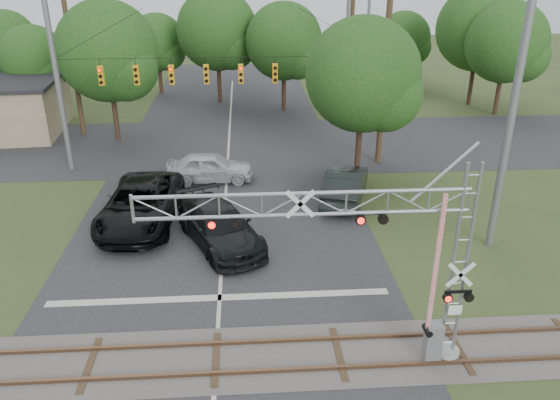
{
  "coord_description": "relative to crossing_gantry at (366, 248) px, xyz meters",
  "views": [
    {
      "loc": [
        1.12,
        -12.06,
        11.93
      ],
      "look_at": [
        2.44,
        7.5,
        3.14
      ],
      "focal_mm": 35.0,
      "sensor_mm": 36.0,
      "label": 1
    }
  ],
  "objects": [
    {
      "name": "car_dark",
      "position": [
        -4.65,
        8.23,
        -3.27
      ],
      "size": [
        4.73,
        6.59,
        1.77
      ],
      "primitive_type": "imported",
      "rotation": [
        0.0,
        0.0,
        0.41
      ],
      "color": "black",
      "rests_on": "ground"
    },
    {
      "name": "road_main",
      "position": [
        -4.55,
        8.36,
        -4.15
      ],
      "size": [
        14.0,
        90.0,
        0.02
      ],
      "primitive_type": "cube",
      "color": "#252527",
      "rests_on": "ground"
    },
    {
      "name": "road_cross",
      "position": [
        -4.55,
        22.36,
        -4.14
      ],
      "size": [
        90.0,
        12.0,
        0.02
      ],
      "primitive_type": "cube",
      "color": "#252527",
      "rests_on": "ground"
    },
    {
      "name": "utility_poles",
      "position": [
        -2.56,
        21.57,
        1.79
      ],
      "size": [
        25.85,
        28.4,
        12.95
      ],
      "color": "#3D281C",
      "rests_on": "ground"
    },
    {
      "name": "streetlight",
      "position": [
        5.22,
        25.62,
        1.22
      ],
      "size": [
        2.56,
        0.27,
        9.6
      ],
      "color": "slate",
      "rests_on": "ground"
    },
    {
      "name": "crossing_gantry",
      "position": [
        0.0,
        0.0,
        0.0
      ],
      "size": [
        9.97,
        0.86,
        6.72
      ],
      "color": "#989893",
      "rests_on": "ground"
    },
    {
      "name": "suv_dark",
      "position": [
        1.81,
        12.66,
        -3.26
      ],
      "size": [
        3.46,
        5.79,
        1.8
      ],
      "primitive_type": "imported",
      "rotation": [
        0.0,
        0.0,
        2.84
      ],
      "color": "black",
      "rests_on": "ground"
    },
    {
      "name": "treeline",
      "position": [
        -3.17,
        30.35,
        1.57
      ],
      "size": [
        52.64,
        29.14,
        9.97
      ],
      "color": "#362418",
      "rests_on": "ground"
    },
    {
      "name": "traffic_signal_span",
      "position": [
        -3.69,
        18.36,
        1.58
      ],
      "size": [
        19.34,
        0.36,
        11.5
      ],
      "color": "slate",
      "rests_on": "ground"
    },
    {
      "name": "pickup_black",
      "position": [
        -8.52,
        10.63,
        -3.16
      ],
      "size": [
        3.74,
        7.35,
        1.99
      ],
      "primitive_type": "imported",
      "rotation": [
        0.0,
        0.0,
        -0.06
      ],
      "color": "black",
      "rests_on": "ground"
    },
    {
      "name": "railroad_track",
      "position": [
        -4.55,
        0.36,
        -4.12
      ],
      "size": [
        90.0,
        3.2,
        0.17
      ],
      "color": "#48433F",
      "rests_on": "ground"
    },
    {
      "name": "sedan_silver",
      "position": [
        -5.47,
        15.87,
        -3.31
      ],
      "size": [
        4.96,
        2.05,
        1.68
      ],
      "primitive_type": "imported",
      "rotation": [
        0.0,
        0.0,
        1.56
      ],
      "color": "#B8BCC1",
      "rests_on": "ground"
    }
  ]
}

